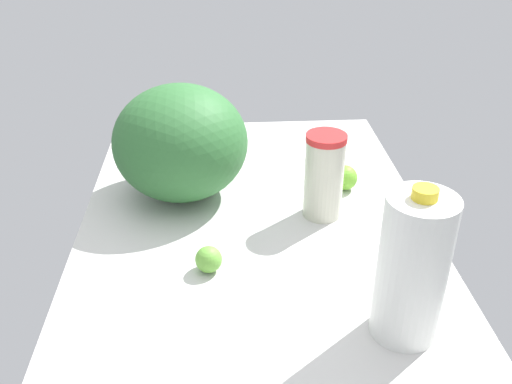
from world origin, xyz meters
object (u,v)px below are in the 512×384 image
at_px(lime_near_front, 345,178).
at_px(milk_jug, 412,268).
at_px(lime_far_back, 209,259).
at_px(tumbler_cup, 324,176).
at_px(watermelon, 181,142).
at_px(shaker_bottle, 180,120).

bearing_deg(lime_near_front, milk_jug, 0.21).
bearing_deg(milk_jug, lime_far_back, -119.49).
xyz_separation_m(milk_jug, lime_far_back, (-0.18, -0.33, -0.10)).
relative_size(tumbler_cup, lime_far_back, 3.73).
xyz_separation_m(milk_jug, lime_near_front, (-0.49, -0.00, -0.10)).
bearing_deg(tumbler_cup, lime_near_front, 146.58).
distance_m(milk_jug, watermelon, 0.63).
xyz_separation_m(watermelon, lime_near_front, (0.00, 0.39, -0.10)).
xyz_separation_m(tumbler_cup, lime_near_front, (-0.11, 0.07, -0.07)).
bearing_deg(watermelon, lime_far_back, 11.43).
height_order(tumbler_cup, lime_near_front, tumbler_cup).
relative_size(shaker_bottle, lime_far_back, 2.99).
distance_m(milk_jug, lime_far_back, 0.39).
bearing_deg(shaker_bottle, lime_far_back, 8.15).
bearing_deg(watermelon, milk_jug, 38.35).
relative_size(milk_jug, lime_near_front, 4.58).
distance_m(watermelon, lime_near_front, 0.40).
bearing_deg(shaker_bottle, watermelon, 4.22).
xyz_separation_m(tumbler_cup, lime_far_back, (0.19, -0.25, -0.07)).
bearing_deg(milk_jug, lime_near_front, -179.79).
distance_m(tumbler_cup, milk_jug, 0.38).
relative_size(tumbler_cup, milk_jug, 0.71).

